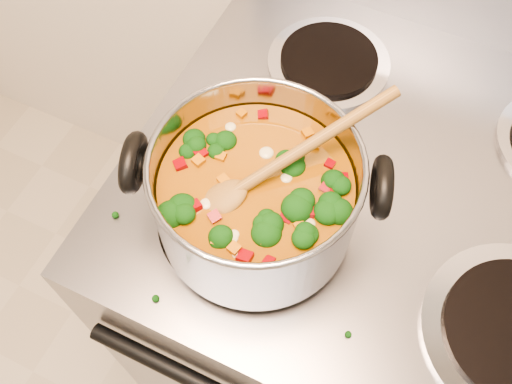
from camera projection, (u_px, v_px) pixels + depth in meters
electric_range at (359, 291)px, 1.19m from camera, size 0.77×0.70×1.08m
stockpot at (256, 195)px, 0.69m from camera, size 0.31×0.25×0.15m
wooden_spoon at (267, 172)px, 0.66m from camera, size 0.18×0.23×0.09m
cooktop_crumbs at (286, 179)px, 0.79m from camera, size 0.35×0.30×0.01m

